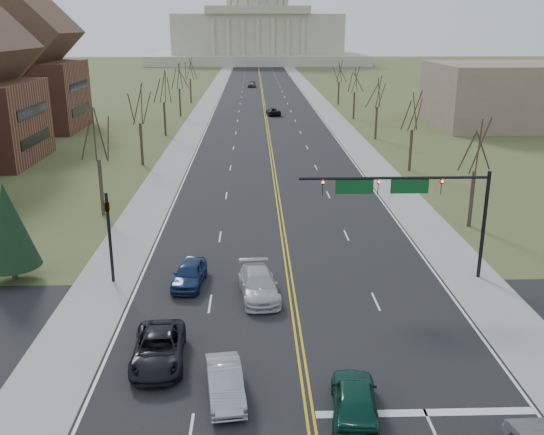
{
  "coord_description": "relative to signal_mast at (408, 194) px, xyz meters",
  "views": [
    {
      "loc": [
        -2.32,
        -23.06,
        15.97
      ],
      "look_at": [
        -1.04,
        17.51,
        3.0
      ],
      "focal_mm": 40.0,
      "sensor_mm": 36.0,
      "label": 1
    }
  ],
  "objects": [
    {
      "name": "bldg_left_far",
      "position": [
        -45.44,
        60.5,
        3.78
      ],
      "size": [
        17.1,
        14.28,
        23.25
      ],
      "color": "brown",
      "rests_on": "ground"
    },
    {
      "name": "road",
      "position": [
        -7.45,
        96.5,
        -5.76
      ],
      "size": [
        20.0,
        380.0,
        0.01
      ],
      "primitive_type": "cube",
      "color": "black",
      "rests_on": "ground"
    },
    {
      "name": "tree_l_1",
      "position": [
        -22.95,
        34.5,
        1.18
      ],
      "size": [
        3.96,
        3.96,
        9.0
      ],
      "color": "#32241D",
      "rests_on": "ground"
    },
    {
      "name": "car_sb_inner_lead",
      "position": [
        -11.12,
        -13.05,
        -5.03
      ],
      "size": [
        2.08,
        4.53,
        1.44
      ],
      "primitive_type": "imported",
      "rotation": [
        0.0,
        0.0,
        0.13
      ],
      "color": "#9B9EA3",
      "rests_on": "road"
    },
    {
      "name": "edge_line_right",
      "position": [
        2.35,
        96.5,
        -5.75
      ],
      "size": [
        0.15,
        380.0,
        0.01
      ],
      "primitive_type": "cube",
      "color": "silver",
      "rests_on": "road"
    },
    {
      "name": "bldg_right_mass",
      "position": [
        32.55,
        62.5,
        -0.76
      ],
      "size": [
        25.0,
        20.0,
        10.0
      ],
      "primitive_type": "cube",
      "color": "#776154",
      "rests_on": "ground"
    },
    {
      "name": "tree_l_4",
      "position": [
        -22.95,
        94.5,
        1.18
      ],
      "size": [
        3.96,
        3.96,
        9.0
      ],
      "color": "#32241D",
      "rests_on": "ground"
    },
    {
      "name": "cross_road",
      "position": [
        -7.45,
        -7.5,
        -5.76
      ],
      "size": [
        120.0,
        14.0,
        0.01
      ],
      "primitive_type": "cube",
      "color": "black",
      "rests_on": "ground"
    },
    {
      "name": "stop_bar",
      "position": [
        -2.45,
        -14.5,
        -5.75
      ],
      "size": [
        9.5,
        0.5,
        0.01
      ],
      "primitive_type": "cube",
      "color": "silver",
      "rests_on": "road"
    },
    {
      "name": "car_sb_outer_second",
      "position": [
        -13.92,
        -0.67,
        -4.99
      ],
      "size": [
        2.25,
        4.63,
        1.52
      ],
      "primitive_type": "imported",
      "rotation": [
        0.0,
        0.0,
        -0.1
      ],
      "color": "navy",
      "rests_on": "road"
    },
    {
      "name": "center_line",
      "position": [
        -7.45,
        96.5,
        -5.75
      ],
      "size": [
        0.42,
        380.0,
        0.01
      ],
      "primitive_type": "cube",
      "color": "gold",
      "rests_on": "road"
    },
    {
      "name": "capitol",
      "position": [
        -7.45,
        236.41,
        8.44
      ],
      "size": [
        90.0,
        60.0,
        50.0
      ],
      "color": "beige",
      "rests_on": "ground"
    },
    {
      "name": "tree_l_2",
      "position": [
        -22.95,
        54.5,
        1.18
      ],
      "size": [
        3.96,
        3.96,
        9.0
      ],
      "color": "#32241D",
      "rests_on": "ground"
    },
    {
      "name": "sidewalk_left",
      "position": [
        -19.45,
        96.5,
        -5.75
      ],
      "size": [
        4.0,
        380.0,
        0.03
      ],
      "primitive_type": "cube",
      "color": "gray",
      "rests_on": "ground"
    },
    {
      "name": "tree_r_3",
      "position": [
        8.05,
        70.5,
        0.79
      ],
      "size": [
        3.74,
        3.74,
        8.5
      ],
      "color": "#32241D",
      "rests_on": "ground"
    },
    {
      "name": "tree_l_0",
      "position": [
        -22.95,
        14.5,
        1.18
      ],
      "size": [
        3.96,
        3.96,
        9.0
      ],
      "color": "#32241D",
      "rests_on": "ground"
    },
    {
      "name": "tree_r_0",
      "position": [
        8.05,
        10.5,
        0.79
      ],
      "size": [
        3.74,
        3.74,
        8.5
      ],
      "color": "#32241D",
      "rests_on": "ground"
    },
    {
      "name": "conifer_l",
      "position": [
        -25.45,
        0.5,
        -2.02
      ],
      "size": [
        3.64,
        3.64,
        6.5
      ],
      "color": "#32241D",
      "rests_on": "ground"
    },
    {
      "name": "signal_left",
      "position": [
        -18.95,
        0.0,
        -2.05
      ],
      "size": [
        0.32,
        0.36,
        6.0
      ],
      "color": "black",
      "rests_on": "ground"
    },
    {
      "name": "car_sb_outer_lead",
      "position": [
        -14.52,
        -10.04,
        -5.0
      ],
      "size": [
        2.83,
        5.55,
        1.5
      ],
      "primitive_type": "imported",
      "rotation": [
        0.0,
        0.0,
        0.06
      ],
      "color": "black",
      "rests_on": "road"
    },
    {
      "name": "signal_mast",
      "position": [
        0.0,
        0.0,
        0.0
      ],
      "size": [
        12.12,
        0.44,
        7.2
      ],
      "color": "black",
      "rests_on": "ground"
    },
    {
      "name": "car_far_sb",
      "position": [
        -9.97,
        127.91,
        -4.94
      ],
      "size": [
        2.2,
        4.85,
        1.62
      ],
      "primitive_type": "imported",
      "rotation": [
        0.0,
        0.0,
        -0.06
      ],
      "color": "#45484C",
      "rests_on": "road"
    },
    {
      "name": "sidewalk_right",
      "position": [
        4.55,
        96.5,
        -5.75
      ],
      "size": [
        4.0,
        380.0,
        0.03
      ],
      "primitive_type": "cube",
      "color": "gray",
      "rests_on": "ground"
    },
    {
      "name": "car_far_nb",
      "position": [
        -6.03,
        75.39,
        -5.06
      ],
      "size": [
        2.83,
        5.2,
        1.38
      ],
      "primitive_type": "imported",
      "rotation": [
        0.0,
        0.0,
        3.25
      ],
      "color": "black",
      "rests_on": "road"
    },
    {
      "name": "car_nb_inner_lead",
      "position": [
        -5.56,
        -14.57,
        -4.93
      ],
      "size": [
        2.43,
        4.97,
        1.63
      ],
      "primitive_type": "imported",
      "rotation": [
        0.0,
        0.0,
        3.03
      ],
      "color": "#0D3C2E",
      "rests_on": "road"
    },
    {
      "name": "edge_line_left",
      "position": [
        -17.25,
        96.5,
        -5.75
      ],
      "size": [
        0.15,
        380.0,
        0.01
      ],
      "primitive_type": "cube",
      "color": "silver",
      "rests_on": "road"
    },
    {
      "name": "car_sb_inner_second",
      "position": [
        -9.51,
        -2.58,
        -4.97
      ],
      "size": [
        2.81,
        5.6,
        1.56
      ],
      "primitive_type": "imported",
      "rotation": [
        0.0,
        0.0,
        0.12
      ],
      "color": "silver",
      "rests_on": "road"
    },
    {
      "name": "tree_r_2",
      "position": [
        8.05,
        50.5,
        0.79
      ],
      "size": [
        3.74,
        3.74,
        8.5
      ],
      "color": "#32241D",
      "rests_on": "ground"
    },
    {
      "name": "tree_r_1",
      "position": [
        8.05,
        30.5,
        0.79
      ],
      "size": [
        3.74,
        3.74,
        8.5
      ],
      "color": "#32241D",
      "rests_on": "ground"
    },
    {
      "name": "tree_r_4",
      "position": [
        8.05,
        90.5,
        0.79
      ],
      "size": [
        3.74,
        3.74,
        8.5
      ],
      "color": "#32241D",
      "rests_on": "ground"
    },
    {
      "name": "tree_l_3",
      "position": [
        -22.95,
        74.5,
        1.18
      ],
      "size": [
        3.96,
        3.96,
        9.0
      ],
      "color": "#32241D",
      "rests_on": "ground"
    },
    {
      "name": "ground",
      "position": [
        -7.45,
        -13.5,
        -5.76
      ],
      "size": [
        600.0,
        600.0,
        0.0
      ],
      "primitive_type": "plane",
      "color": "#50572B",
      "rests_on": "ground"
    }
  ]
}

